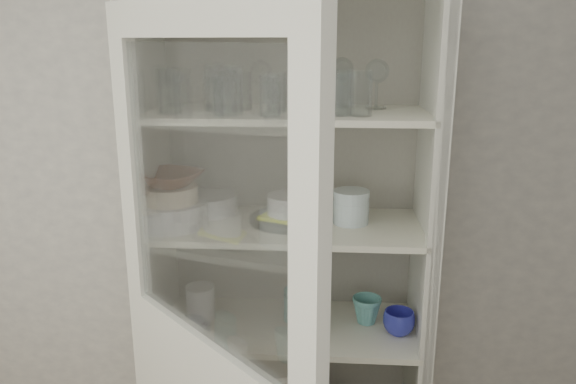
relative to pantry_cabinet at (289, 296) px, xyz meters
The scene contains 30 objects.
wall_back 0.44m from the pantry_cabinet, 140.87° to the left, with size 3.60×0.02×2.60m, color #979690.
pantry_cabinet is the anchor object (origin of this frame).
tumbler_0 0.89m from the pantry_cabinet, 155.32° to the right, with size 0.07×0.07×0.14m, color silver.
tumbler_1 0.84m from the pantry_cabinet, 129.63° to the right, with size 0.07×0.07×0.15m, color silver.
tumbler_2 0.84m from the pantry_cabinet, 130.69° to the right, with size 0.08×0.08×0.15m, color silver.
tumbler_3 0.82m from the pantry_cabinet, 101.58° to the right, with size 0.06×0.06×0.13m, color silver.
tumbler_4 0.82m from the pantry_cabinet, 44.91° to the right, with size 0.07×0.07×0.13m, color silver.
tumbler_5 0.83m from the pantry_cabinet, 42.73° to the right, with size 0.07×0.07×0.14m, color silver.
tumbler_6 0.85m from the pantry_cabinet, 37.25° to the right, with size 0.07×0.07×0.14m, color silver.
tumbler_7 0.84m from the pantry_cabinet, 161.75° to the right, with size 0.08×0.08×0.15m, color silver.
tumbler_8 0.80m from the pantry_cabinet, 164.36° to the right, with size 0.06×0.06×0.13m, color silver.
tumbler_9 0.79m from the pantry_cabinet, 111.41° to the right, with size 0.06×0.06×0.13m, color silver.
goblet_0 0.90m from the pantry_cabinet, behind, with size 0.07×0.07×0.15m, color silver, non-canonical shape.
goblet_1 0.84m from the pantry_cabinet, behind, with size 0.08×0.08×0.17m, color silver, non-canonical shape.
goblet_2 0.84m from the pantry_cabinet, 17.10° to the left, with size 0.08×0.08×0.19m, color silver, non-canonical shape.
goblet_3 0.87m from the pantry_cabinet, ahead, with size 0.08×0.08×0.19m, color silver, non-canonical shape.
plate_stack_front 0.56m from the pantry_cabinet, 163.43° to the right, with size 0.25×0.25×0.08m, color white.
plate_stack_back 0.47m from the pantry_cabinet, behind, with size 0.22×0.22×0.07m, color white.
cream_bowl 0.61m from the pantry_cabinet, 163.43° to the right, with size 0.19×0.19×0.06m, color beige.
terracotta_bowl 0.65m from the pantry_cabinet, 163.43° to the right, with size 0.21×0.21×0.05m, color brown.
glass_platter 0.33m from the pantry_cabinet, 83.58° to the right, with size 0.29×0.29×0.02m, color silver.
yellow_trivet 0.35m from the pantry_cabinet, 83.58° to the right, with size 0.17×0.17×0.01m, color yellow.
white_ramekin 0.39m from the pantry_cabinet, 83.58° to the right, with size 0.16×0.16×0.07m, color white.
grey_bowl_stack 0.44m from the pantry_cabinet, 13.64° to the right, with size 0.13×0.13×0.12m, color silver.
mug_blue 0.42m from the pantry_cabinet, 15.87° to the right, with size 0.11×0.11×0.09m, color #2635A4.
mug_teal 0.30m from the pantry_cabinet, ahead, with size 0.11×0.11×0.10m, color #1D7A74.
mug_white 0.17m from the pantry_cabinet, 69.00° to the right, with size 0.09×0.09×0.09m, color white.
teal_jar 0.05m from the pantry_cabinet, 44.08° to the right, with size 0.10×0.10×0.12m.
measuring_cups 0.39m from the pantry_cabinet, 156.76° to the right, with size 0.11×0.11×0.04m, color silver.
white_canister 0.34m from the pantry_cabinet, behind, with size 0.11×0.11×0.13m, color white.
Camera 1 is at (0.33, -0.63, 1.90)m, focal length 35.00 mm.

